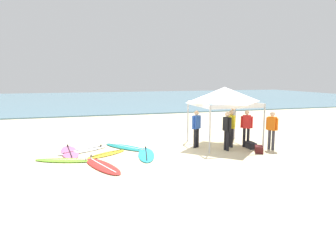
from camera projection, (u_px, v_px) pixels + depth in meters
name	position (u px, v px, depth m)	size (l,w,h in m)	color
ground_plane	(178.00, 150.00, 14.17)	(80.00, 80.00, 0.00)	beige
sea	(105.00, 99.00, 43.39)	(80.00, 36.00, 0.10)	#568499
canopy_tent	(224.00, 95.00, 14.71)	(2.74, 2.74, 2.75)	#B7B7BC
surfboard_teal	(126.00, 147.00, 14.46)	(2.05, 2.51, 0.19)	#19847F
surfboard_red	(102.00, 166.00, 11.48)	(1.47, 2.67, 0.19)	red
surfboard_white	(83.00, 150.00, 13.84)	(2.32, 1.64, 0.19)	white
surfboard_lime	(63.00, 160.00, 12.24)	(2.27, 1.38, 0.19)	#7AD12D
surfboard_cyan	(146.00, 155.00, 13.12)	(1.15, 2.52, 0.19)	#23B2CC
surfboard_yellow	(106.00, 154.00, 13.21)	(1.89, 1.52, 0.19)	yellow
surfboard_pink	(70.00, 152.00, 13.54)	(0.90, 2.64, 0.19)	pink
person_black	(227.00, 128.00, 13.84)	(0.26, 0.55, 1.71)	black
person_grey	(233.00, 121.00, 16.24)	(0.42, 0.41, 1.71)	#383842
person_blue	(196.00, 126.00, 14.42)	(0.50, 0.36, 1.71)	black
person_red	(247.00, 126.00, 14.54)	(0.47, 0.38, 1.71)	black
person_yellow	(231.00, 126.00, 14.52)	(0.26, 0.55, 1.71)	black
person_orange	(272.00, 128.00, 14.02)	(0.38, 0.48, 1.71)	#383842
gear_bag_near_tent	(259.00, 149.00, 13.60)	(0.60, 0.32, 0.28)	#4C1919
gear_bag_by_pole	(251.00, 145.00, 14.39)	(0.60, 0.32, 0.28)	#232328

